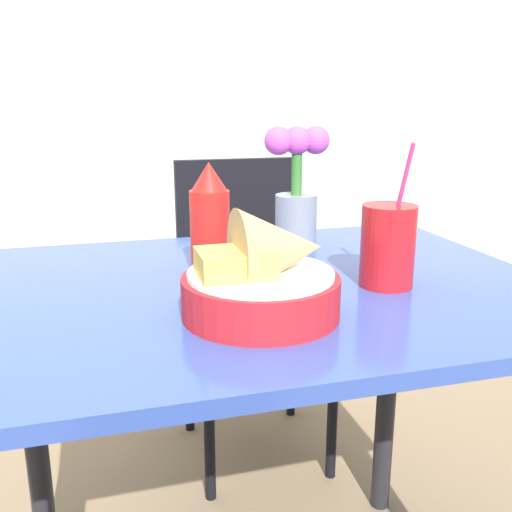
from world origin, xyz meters
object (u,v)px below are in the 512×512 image
at_px(chair_far_window, 247,283).
at_px(food_basket, 266,277).
at_px(ketchup_bottle, 210,221).
at_px(drink_cup, 388,248).
at_px(flower_vase, 296,189).

relative_size(chair_far_window, food_basket, 3.98).
distance_m(chair_far_window, ketchup_bottle, 0.78).
height_order(chair_far_window, drink_cup, drink_cup).
bearing_deg(drink_cup, food_basket, -161.51).
distance_m(ketchup_bottle, drink_cup, 0.31).
height_order(drink_cup, flower_vase, flower_vase).
distance_m(chair_far_window, drink_cup, 0.87).
xyz_separation_m(food_basket, ketchup_bottle, (-0.04, 0.22, 0.04)).
bearing_deg(flower_vase, ketchup_bottle, -145.19).
xyz_separation_m(food_basket, drink_cup, (0.23, 0.08, 0.01)).
distance_m(chair_far_window, flower_vase, 0.64).
relative_size(food_basket, drink_cup, 0.95).
bearing_deg(ketchup_bottle, food_basket, -80.85).
height_order(chair_far_window, ketchup_bottle, ketchup_bottle).
xyz_separation_m(ketchup_bottle, flower_vase, (0.21, 0.15, 0.03)).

